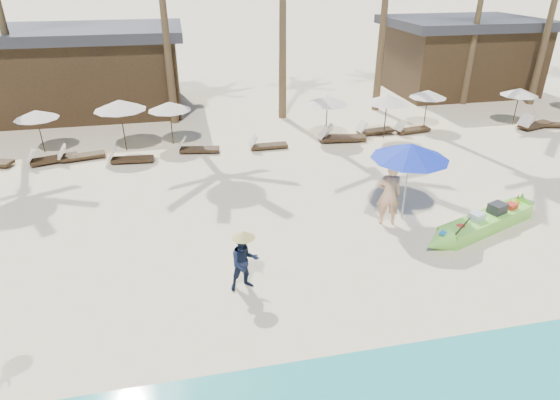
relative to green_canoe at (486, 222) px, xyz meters
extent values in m
plane|color=beige|center=(-5.72, -1.50, -0.24)|extent=(240.00, 240.00, 0.00)
cube|color=#79DD43|center=(0.00, -0.01, -0.03)|extent=(3.60, 1.96, 0.43)
cube|color=white|center=(0.00, -0.01, -0.01)|extent=(3.06, 1.59, 0.19)
cube|color=#262628|center=(0.42, 0.15, 0.28)|extent=(0.61, 0.55, 0.39)
cube|color=silver|center=(-0.44, -0.11, 0.24)|extent=(0.49, 0.46, 0.31)
cube|color=red|center=(1.02, 0.32, 0.21)|extent=(0.42, 0.38, 0.25)
cylinder|color=red|center=(-1.07, -0.35, 0.14)|extent=(0.25, 0.25, 0.10)
cylinder|color=#262628|center=(-1.29, -0.56, 0.13)|extent=(0.22, 0.22, 0.09)
sphere|color=tan|center=(-1.63, -0.62, 0.19)|extent=(0.20, 0.20, 0.20)
cylinder|color=yellow|center=(1.49, 0.66, 0.19)|extent=(0.16, 0.16, 0.20)
cylinder|color=yellow|center=(1.70, 0.74, 0.19)|extent=(0.16, 0.16, 0.20)
imported|color=tan|center=(-2.79, 0.93, 0.76)|extent=(0.81, 0.62, 2.01)
imported|color=#121A32|center=(-7.49, -1.38, 0.51)|extent=(0.82, 0.69, 1.50)
cylinder|color=#99999E|center=(-2.18, 1.11, 0.97)|extent=(0.05, 0.05, 2.42)
cone|color=#132AB7|center=(-2.18, 1.11, 2.01)|extent=(2.32, 2.32, 0.47)
cylinder|color=#342415|center=(-14.55, 9.64, 0.64)|extent=(0.04, 0.04, 1.77)
cone|color=beige|center=(-14.55, 9.64, 1.40)|extent=(1.77, 1.77, 0.35)
cube|color=#342415|center=(-13.87, 8.30, -0.08)|extent=(1.89, 1.08, 0.13)
cube|color=beige|center=(-14.63, 8.07, 0.23)|extent=(0.56, 0.68, 0.53)
cylinder|color=#342415|center=(-11.16, 9.15, 0.82)|extent=(0.05, 0.05, 2.14)
cone|color=beige|center=(-11.16, 9.15, 1.74)|extent=(2.14, 2.14, 0.43)
cube|color=#342415|center=(-12.79, 8.41, -0.09)|extent=(1.79, 0.89, 0.12)
cube|color=beige|center=(-13.53, 8.26, 0.21)|extent=(0.49, 0.62, 0.50)
cube|color=#342415|center=(-10.80, 7.66, -0.10)|extent=(1.67, 0.65, 0.12)
cube|color=beige|center=(-11.52, 7.71, 0.19)|extent=(0.41, 0.55, 0.48)
cylinder|color=#342415|center=(-9.18, 9.51, 0.68)|extent=(0.05, 0.05, 1.86)
cone|color=beige|center=(-9.18, 9.51, 1.48)|extent=(1.86, 1.86, 0.37)
cube|color=#342415|center=(-8.09, 8.22, -0.10)|extent=(1.71, 0.80, 0.12)
cube|color=beige|center=(-8.80, 8.34, 0.19)|extent=(0.45, 0.59, 0.48)
cylinder|color=#342415|center=(-2.32, 8.89, 0.72)|extent=(0.05, 0.05, 1.92)
cone|color=beige|center=(-2.32, 8.89, 1.55)|extent=(1.92, 1.92, 0.38)
cube|color=#342415|center=(-5.11, 8.08, -0.10)|extent=(1.58, 0.53, 0.11)
cube|color=beige|center=(-5.81, 8.07, 0.17)|extent=(0.36, 0.51, 0.46)
cube|color=#342415|center=(-1.83, 8.27, -0.09)|extent=(1.83, 0.74, 0.13)
cube|color=beige|center=(-2.62, 8.35, 0.23)|extent=(0.45, 0.61, 0.52)
cylinder|color=#342415|center=(0.29, 8.37, 0.74)|extent=(0.05, 0.05, 1.96)
cone|color=beige|center=(0.29, 8.37, 1.58)|extent=(1.96, 1.96, 0.39)
cube|color=#342415|center=(-1.53, 8.40, -0.08)|extent=(1.89, 0.98, 0.13)
cube|color=beige|center=(-2.31, 8.58, 0.23)|extent=(0.53, 0.66, 0.53)
cube|color=#342415|center=(0.14, 8.97, -0.09)|extent=(1.78, 0.80, 0.12)
cube|color=beige|center=(-0.61, 8.86, 0.21)|extent=(0.46, 0.61, 0.50)
cylinder|color=#342415|center=(2.88, 9.49, 0.64)|extent=(0.04, 0.04, 1.76)
cone|color=beige|center=(2.88, 9.49, 1.39)|extent=(1.76, 1.76, 0.35)
cube|color=#342415|center=(1.95, 8.79, -0.10)|extent=(1.71, 0.76, 0.12)
cube|color=beige|center=(1.23, 8.69, 0.19)|extent=(0.44, 0.58, 0.48)
cylinder|color=#342415|center=(7.38, 8.91, 0.64)|extent=(0.04, 0.04, 1.77)
cone|color=beige|center=(7.38, 8.91, 1.40)|extent=(1.77, 1.77, 0.35)
cube|color=#342415|center=(8.13, 8.21, -0.08)|extent=(1.99, 1.10, 0.13)
cube|color=beige|center=(7.33, 7.99, 0.26)|extent=(0.57, 0.70, 0.55)
cube|color=#342415|center=(8.72, 8.23, -0.10)|extent=(1.70, 0.92, 0.11)
cube|color=beige|center=(8.02, 8.42, 0.19)|extent=(0.49, 0.60, 0.47)
cone|color=brown|center=(-9.08, 12.78, 4.79)|extent=(0.40, 0.40, 10.08)
cone|color=brown|center=(-3.57, 12.52, 5.39)|extent=(0.40, 0.40, 11.26)
cone|color=brown|center=(7.12, 13.02, 3.79)|extent=(0.40, 0.40, 8.07)
cone|color=brown|center=(10.85, 12.18, 5.07)|extent=(0.40, 0.40, 10.64)
cube|color=#342415|center=(-13.72, 16.00, 1.66)|extent=(10.00, 6.00, 3.80)
cube|color=#2D2D33|center=(-13.72, 16.00, 3.81)|extent=(10.80, 6.60, 0.50)
cube|color=#342415|center=(8.28, 16.00, 1.66)|extent=(8.00, 6.00, 3.80)
cube|color=#2D2D33|center=(8.28, 16.00, 3.81)|extent=(8.80, 6.60, 0.50)
camera|label=1|loc=(-8.57, -10.71, 6.92)|focal=30.00mm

